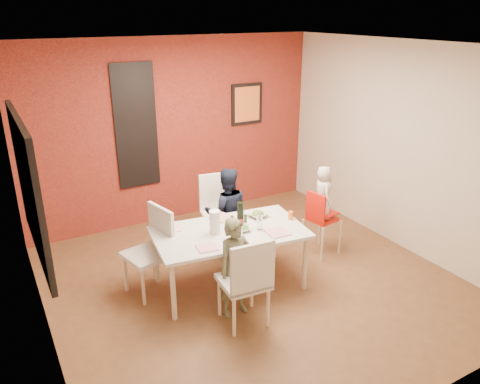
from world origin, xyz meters
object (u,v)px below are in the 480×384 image
child_near (236,268)px  chair_near (247,279)px  chair_far (219,208)px  toddler (323,192)px  chair_left (153,246)px  paper_towel_roll (215,222)px  dining_table (229,236)px  wine_bottle (240,215)px  child_far (227,212)px  high_chair (320,217)px

child_near → chair_near: bearing=-95.5°
chair_far → toddler: bearing=-30.0°
chair_left → paper_towel_roll: size_ratio=3.68×
dining_table → chair_near: (-0.21, -0.76, -0.09)m
chair_near → toddler: size_ratio=1.43×
chair_left → wine_bottle: (0.94, -0.32, 0.30)m
child_near → chair_left: bearing=120.1°
child_near → toddler: (1.60, 0.60, 0.32)m
chair_near → wine_bottle: (0.37, 0.79, 0.30)m
child_far → wine_bottle: size_ratio=4.02×
chair_near → paper_towel_roll: 0.83m
high_chair → dining_table: bearing=83.8°
toddler → wine_bottle: toddler is taller
high_chair → child_near: bearing=100.9°
chair_left → paper_towel_roll: (0.61, -0.33, 0.29)m
chair_far → high_chair: chair_far is taller
high_chair → wine_bottle: (-1.21, -0.05, 0.32)m
chair_left → toddler: (2.18, -0.26, 0.31)m
dining_table → toddler: toddler is taller
high_chair → wine_bottle: bearing=82.6°
paper_towel_roll → high_chair: bearing=2.2°
chair_near → paper_towel_roll: chair_near is taller
chair_far → chair_left: bearing=-143.5°
child_far → toddler: 1.25m
child_far → paper_towel_roll: bearing=71.2°
chair_near → chair_far: (0.55, 1.70, 0.01)m
high_chair → child_far: size_ratio=0.75×
child_far → wine_bottle: child_far is taller
high_chair → toddler: 0.34m
chair_far → child_near: 1.55m
toddler → dining_table: bearing=110.9°
chair_near → child_near: 0.25m
child_near → child_far: size_ratio=0.92×
child_far → wine_bottle: 0.73m
high_chair → paper_towel_roll: 1.58m
high_chair → paper_towel_roll: size_ratio=3.29×
chair_far → child_far: 0.25m
child_near → paper_towel_roll: (0.03, 0.53, 0.29)m
high_chair → wine_bottle: wine_bottle is taller
toddler → child_far: bearing=77.7°
chair_far → child_far: bearing=-84.2°
chair_far → child_far: size_ratio=0.85×
chair_far → toddler: 1.39m
high_chair → chair_near: bearing=108.2°
child_near → paper_towel_roll: bearing=82.7°
child_near → child_far: 1.31m
chair_near → wine_bottle: size_ratio=3.35×
dining_table → child_far: (0.33, 0.69, -0.05)m
chair_near → child_far: bearing=-105.8°
paper_towel_roll → chair_far: bearing=60.7°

